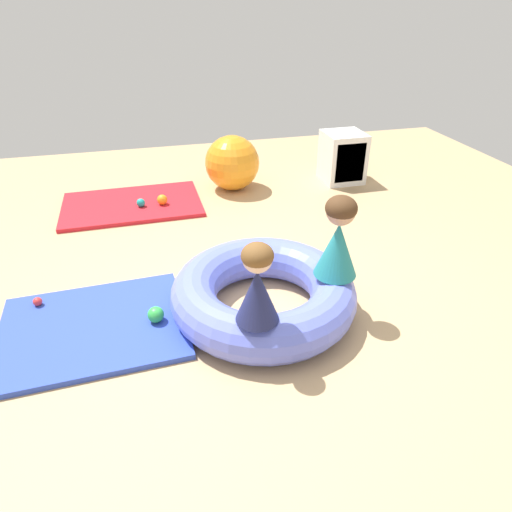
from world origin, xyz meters
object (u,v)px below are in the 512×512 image
object	(u,v)px
child_in_navy	(257,284)
play_ball_orange	(162,200)
storage_cube	(343,158)
child_in_teal	(338,238)
play_ball_red	(38,302)
inflatable_cushion	(263,293)
play_ball_green	(156,315)
play_ball_teal	(141,203)
exercise_ball_large	(232,163)

from	to	relation	value
child_in_navy	play_ball_orange	bearing A→B (deg)	-175.27
storage_cube	play_ball_orange	bearing A→B (deg)	-173.26
child_in_teal	play_ball_red	bearing A→B (deg)	-141.29
child_in_navy	inflatable_cushion	bearing A→B (deg)	155.97
play_ball_green	play_ball_teal	xyz separation A→B (m)	(-0.03, 1.91, -0.01)
play_ball_orange	play_ball_teal	distance (m)	0.21
inflatable_cushion	child_in_navy	xyz separation A→B (m)	(-0.16, -0.45, 0.39)
exercise_ball_large	storage_cube	bearing A→B (deg)	-4.07
play_ball_orange	exercise_ball_large	size ratio (longest dim) A/B	0.17
child_in_teal	exercise_ball_large	size ratio (longest dim) A/B	0.93
child_in_navy	play_ball_green	size ratio (longest dim) A/B	4.51
inflatable_cushion	storage_cube	bearing A→B (deg)	54.67
inflatable_cushion	child_in_navy	bearing A→B (deg)	-109.70
child_in_teal	play_ball_red	distance (m)	2.11
play_ball_orange	play_ball_red	xyz separation A→B (m)	(-0.98, -1.52, -0.02)
exercise_ball_large	play_ball_teal	bearing A→B (deg)	-161.63
play_ball_red	storage_cube	bearing A→B (deg)	30.01
play_ball_green	child_in_navy	bearing A→B (deg)	-39.72
inflatable_cushion	exercise_ball_large	distance (m)	2.29
exercise_ball_large	play_ball_red	bearing A→B (deg)	-133.80
child_in_navy	play_ball_red	distance (m)	1.68
child_in_teal	play_ball_teal	size ratio (longest dim) A/B	6.49
inflatable_cushion	exercise_ball_large	xyz separation A→B (m)	(0.27, 2.27, 0.14)
child_in_navy	play_ball_teal	xyz separation A→B (m)	(-0.59, 2.38, -0.47)
exercise_ball_large	storage_cube	distance (m)	1.28
play_ball_teal	storage_cube	xyz separation A→B (m)	(2.30, 0.25, 0.20)
child_in_teal	storage_cube	bearing A→B (deg)	118.17
inflatable_cushion	storage_cube	size ratio (longest dim) A/B	2.26
inflatable_cushion	play_ball_green	size ratio (longest dim) A/B	11.57
play_ball_teal	storage_cube	distance (m)	2.32
play_ball_teal	inflatable_cushion	bearing A→B (deg)	-68.68
play_ball_orange	exercise_ball_large	world-z (taller)	exercise_ball_large
inflatable_cushion	play_ball_orange	distance (m)	2.01
inflatable_cushion	storage_cube	world-z (taller)	storage_cube
play_ball_red	play_ball_green	distance (m)	0.88
child_in_navy	play_ball_green	world-z (taller)	child_in_navy
storage_cube	child_in_teal	bearing A→B (deg)	-115.33
exercise_ball_large	inflatable_cushion	bearing A→B (deg)	-96.71
inflatable_cushion	play_ball_green	xyz separation A→B (m)	(-0.73, 0.03, -0.06)
child_in_teal	play_ball_orange	xyz separation A→B (m)	(-1.00, 2.05, -0.49)
play_ball_teal	exercise_ball_large	size ratio (longest dim) A/B	0.14
play_ball_green	exercise_ball_large	bearing A→B (deg)	66.09
inflatable_cushion	play_ball_red	xyz separation A→B (m)	(-1.52, 0.41, -0.08)
child_in_navy	storage_cube	size ratio (longest dim) A/B	0.88
play_ball_green	play_ball_teal	bearing A→B (deg)	90.77
play_ball_teal	storage_cube	bearing A→B (deg)	6.16
exercise_ball_large	child_in_teal	bearing A→B (deg)	-85.34
play_ball_red	inflatable_cushion	bearing A→B (deg)	-15.20
child_in_teal	play_ball_teal	xyz separation A→B (m)	(-1.22, 2.04, -0.50)
inflatable_cushion	child_in_teal	bearing A→B (deg)	-13.44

